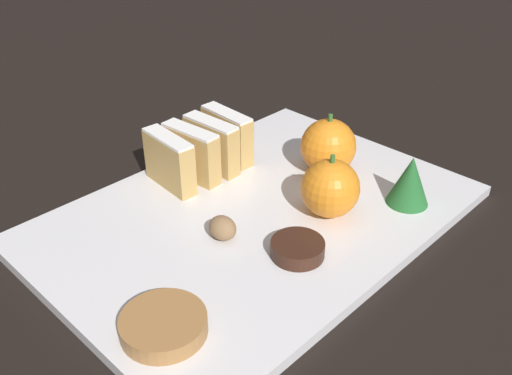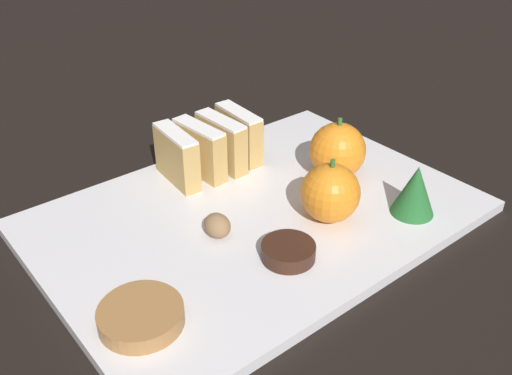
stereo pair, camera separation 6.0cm
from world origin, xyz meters
name	(u,v)px [view 1 (the left image)]	position (x,y,z in m)	size (l,w,h in m)	color
ground_plane	(256,220)	(0.00, 0.00, 0.00)	(6.00, 6.00, 0.00)	black
serving_platter	(256,216)	(0.00, 0.00, 0.01)	(0.32, 0.45, 0.01)	white
stollen_slice_front	(169,161)	(-0.11, -0.03, 0.04)	(0.08, 0.03, 0.06)	tan
stollen_slice_second	(192,153)	(-0.10, 0.00, 0.04)	(0.08, 0.03, 0.06)	tan
stollen_slice_third	(211,145)	(-0.10, 0.03, 0.04)	(0.08, 0.02, 0.06)	tan
stollen_slice_fourth	(227,136)	(-0.11, 0.06, 0.04)	(0.08, 0.02, 0.06)	tan
orange_near	(330,188)	(0.06, 0.05, 0.04)	(0.06, 0.06, 0.07)	orange
orange_far	(332,148)	(0.00, 0.12, 0.05)	(0.07, 0.07, 0.07)	orange
walnut	(223,228)	(0.01, -0.06, 0.02)	(0.03, 0.02, 0.02)	#8E6B47
chocolate_cookie	(298,249)	(0.08, -0.03, 0.02)	(0.05, 0.05, 0.02)	#381E14
gingerbread_cookie	(164,325)	(0.07, -0.18, 0.02)	(0.07, 0.07, 0.02)	#A3703D
evergreen_sprig	(410,180)	(0.11, 0.13, 0.04)	(0.05, 0.05, 0.06)	#23662D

